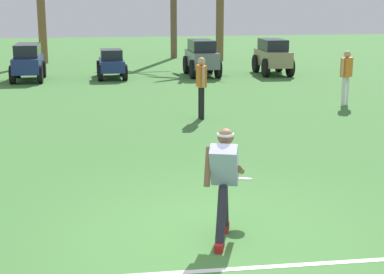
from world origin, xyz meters
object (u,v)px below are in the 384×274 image
frisbee_in_flight (244,179)px  teammate_near_sideline (201,82)px  parked_car_slot_b (111,63)px  parked_car_slot_a (28,61)px  parked_car_slot_c (202,57)px  frisbee_thrower (224,178)px  parked_car_slot_d (273,56)px  teammate_midfield (346,73)px

frisbee_in_flight → teammate_near_sideline: size_ratio=0.20×
frisbee_in_flight → parked_car_slot_b: bearing=94.4°
parked_car_slot_a → parked_car_slot_b: (3.07, 0.10, -0.16)m
frisbee_in_flight → teammate_near_sideline: 6.97m
frisbee_in_flight → parked_car_slot_a: size_ratio=0.13×
parked_car_slot_b → parked_car_slot_c: parked_car_slot_c is taller
parked_car_slot_a → parked_car_slot_c: size_ratio=1.02×
teammate_near_sideline → parked_car_slot_a: size_ratio=0.65×
frisbee_thrower → parked_car_slot_a: 16.12m
parked_car_slot_c → frisbee_in_flight: bearing=-98.8°
frisbee_thrower → parked_car_slot_d: 16.76m
parked_car_slot_d → parked_car_slot_c: bearing=178.8°
frisbee_in_flight → parked_car_slot_b: (-1.18, 15.17, -0.01)m
teammate_midfield → parked_car_slot_b: bearing=131.7°
teammate_near_sideline → parked_car_slot_d: bearing=61.4°
frisbee_in_flight → parked_car_slot_d: parked_car_slot_d is taller
parked_car_slot_d → frisbee_thrower: bearing=-109.7°
parked_car_slot_a → parked_car_slot_b: size_ratio=1.09×
frisbee_thrower → frisbee_in_flight: bearing=54.6°
teammate_near_sideline → frisbee_thrower: bearing=-98.7°
frisbee_thrower → teammate_near_sideline: bearing=81.3°
frisbee_in_flight → teammate_midfield: size_ratio=0.20×
frisbee_in_flight → parked_car_slot_a: bearing=105.8°
frisbee_thrower → parked_car_slot_a: (-3.84, 15.66, -0.07)m
frisbee_thrower → teammate_near_sideline: 7.60m
teammate_midfield → parked_car_slot_a: size_ratio=0.65×
frisbee_thrower → parked_car_slot_b: size_ratio=0.63×
parked_car_slot_b → parked_car_slot_c: 3.53m
teammate_midfield → parked_car_slot_b: 9.50m
teammate_near_sideline → parked_car_slot_c: 8.48m
parked_car_slot_a → parked_car_slot_b: parked_car_slot_a is taller
teammate_midfield → parked_car_slot_b: (-6.32, 7.08, -0.38)m
teammate_midfield → parked_car_slot_c: teammate_midfield is taller
parked_car_slot_a → parked_car_slot_d: bearing=0.7°
parked_car_slot_c → parked_car_slot_d: size_ratio=0.99×
parked_car_slot_b → parked_car_slot_c: bearing=1.3°
frisbee_in_flight → teammate_near_sideline: (0.74, 6.92, 0.37)m
frisbee_thrower → teammate_midfield: size_ratio=0.90×
parked_car_slot_b → parked_car_slot_d: bearing=0.2°
parked_car_slot_a → frisbee_thrower: bearing=-76.2°
parked_car_slot_a → parked_car_slot_b: bearing=1.8°
frisbee_in_flight → parked_car_slot_a: parked_car_slot_a is taller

